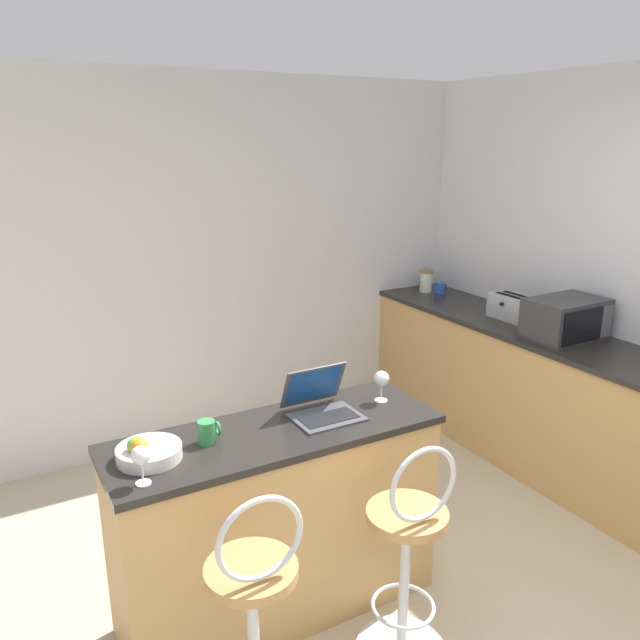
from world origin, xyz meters
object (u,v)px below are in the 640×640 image
(mug_blue, at_px, (440,288))
(mug_green, at_px, (208,432))
(microwave, at_px, (566,319))
(wine_glass_tall, at_px, (382,380))
(storage_jar, at_px, (426,281))
(toaster, at_px, (511,307))
(laptop, at_px, (321,403))
(bar_stool_near, at_px, (255,619))
(wine_glass_short, at_px, (141,457))
(fruit_bowl, at_px, (147,452))
(bar_stool_far, at_px, (408,558))

(mug_blue, bearing_deg, mug_green, -148.57)
(microwave, xyz_separation_m, wine_glass_tall, (-1.57, -0.23, -0.02))
(storage_jar, bearing_deg, mug_green, -146.34)
(toaster, height_order, mug_blue, toaster)
(microwave, relative_size, mug_green, 4.90)
(laptop, height_order, mug_blue, laptop)
(bar_stool_near, xyz_separation_m, wine_glass_short, (-0.28, 0.36, 0.56))
(storage_jar, relative_size, mug_blue, 1.70)
(laptop, xyz_separation_m, toaster, (1.93, 0.70, 0.03))
(bar_stool_near, xyz_separation_m, fruit_bowl, (-0.22, 0.53, 0.48))
(laptop, height_order, wine_glass_tall, laptop)
(laptop, distance_m, microwave, 1.91)
(bar_stool_near, bearing_deg, wine_glass_short, 127.03)
(bar_stool_near, distance_m, wine_glass_short, 0.72)
(microwave, height_order, storage_jar, microwave)
(bar_stool_far, height_order, storage_jar, storage_jar)
(storage_jar, bearing_deg, wine_glass_short, -146.65)
(mug_blue, bearing_deg, toaster, -94.91)
(bar_stool_far, xyz_separation_m, wine_glass_short, (-0.97, 0.36, 0.56))
(mug_blue, xyz_separation_m, wine_glass_short, (-2.88, -1.76, 0.07))
(mug_blue, distance_m, wine_glass_tall, 2.30)
(bar_stool_near, distance_m, storage_jar, 3.40)
(wine_glass_short, bearing_deg, mug_blue, 31.38)
(fruit_bowl, xyz_separation_m, wine_glass_short, (-0.06, -0.17, 0.07))
(mug_green, distance_m, wine_glass_short, 0.38)
(mug_blue, bearing_deg, storage_jar, 132.48)
(fruit_bowl, bearing_deg, bar_stool_near, -67.96)
(bar_stool_far, height_order, mug_blue, bar_stool_far)
(storage_jar, distance_m, mug_blue, 0.13)
(toaster, relative_size, fruit_bowl, 1.19)
(laptop, bearing_deg, fruit_bowl, -177.47)
(fruit_bowl, distance_m, mug_blue, 3.23)
(bar_stool_far, distance_m, mug_green, 0.99)
(fruit_bowl, bearing_deg, mug_green, 5.21)
(bar_stool_near, relative_size, laptop, 3.38)
(wine_glass_tall, bearing_deg, wine_glass_short, -171.06)
(wine_glass_short, bearing_deg, microwave, 8.61)
(bar_stool_far, bearing_deg, microwave, 23.48)
(storage_jar, height_order, fruit_bowl, storage_jar)
(mug_green, height_order, wine_glass_tall, wine_glass_tall)
(microwave, bearing_deg, mug_green, -174.69)
(laptop, distance_m, wine_glass_short, 0.90)
(bar_stool_near, distance_m, mug_blue, 3.39)
(mug_green, bearing_deg, storage_jar, 33.66)
(bar_stool_far, xyz_separation_m, storage_jar, (1.83, 2.21, 0.54))
(fruit_bowl, bearing_deg, storage_jar, 31.43)
(bar_stool_near, relative_size, fruit_bowl, 4.01)
(mug_blue, relative_size, wine_glass_tall, 0.68)
(fruit_bowl, bearing_deg, microwave, 5.30)
(bar_stool_far, relative_size, mug_blue, 9.83)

